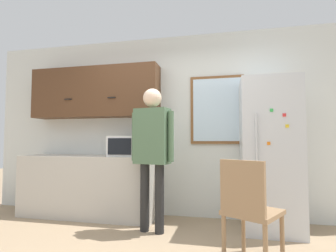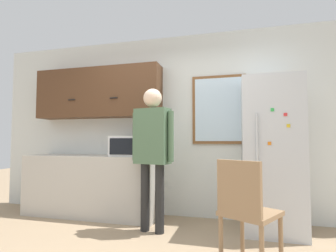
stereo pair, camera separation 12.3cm
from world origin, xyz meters
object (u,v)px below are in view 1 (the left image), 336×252
object	(u,v)px
person	(152,143)
refrigerator	(269,154)
chair	(248,206)
microwave	(128,146)

from	to	relation	value
person	refrigerator	bearing A→B (deg)	26.15
refrigerator	chair	xyz separation A→B (m)	(-0.34, -1.06, -0.41)
microwave	refrigerator	xyz separation A→B (m)	(1.90, -0.02, -0.09)
microwave	refrigerator	size ratio (longest dim) A/B	0.26
refrigerator	chair	distance (m)	1.18
microwave	refrigerator	bearing A→B (deg)	-0.73
microwave	person	xyz separation A→B (m)	(0.48, -0.41, 0.05)
refrigerator	chair	size ratio (longest dim) A/B	2.00
person	microwave	bearing A→B (deg)	150.89
refrigerator	chair	bearing A→B (deg)	-107.98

